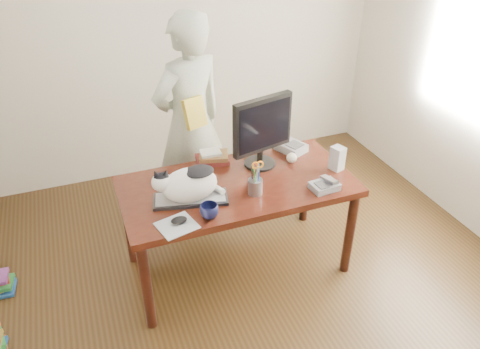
% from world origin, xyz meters
% --- Properties ---
extents(room, '(4.50, 4.50, 4.50)m').
position_xyz_m(room, '(0.00, 0.00, 1.35)').
color(room, black).
rests_on(room, ground).
extents(desk, '(1.60, 0.80, 0.75)m').
position_xyz_m(desk, '(0.00, 0.68, 0.60)').
color(desk, black).
rests_on(desk, ground).
extents(keyboard, '(0.51, 0.29, 0.03)m').
position_xyz_m(keyboard, '(-0.36, 0.51, 0.76)').
color(keyboard, black).
rests_on(keyboard, desk).
extents(cat, '(0.47, 0.30, 0.27)m').
position_xyz_m(cat, '(-0.37, 0.52, 0.89)').
color(cat, white).
rests_on(cat, keyboard).
extents(monitor, '(0.47, 0.28, 0.53)m').
position_xyz_m(monitor, '(0.25, 0.76, 1.05)').
color(monitor, black).
rests_on(monitor, desk).
extents(pen_cup, '(0.10, 0.10, 0.25)m').
position_xyz_m(pen_cup, '(0.07, 0.44, 0.82)').
color(pen_cup, gray).
rests_on(pen_cup, desk).
extents(mousepad, '(0.26, 0.25, 0.01)m').
position_xyz_m(mousepad, '(-0.51, 0.29, 0.75)').
color(mousepad, '#A3A9AF').
rests_on(mousepad, desk).
extents(mouse, '(0.11, 0.09, 0.04)m').
position_xyz_m(mouse, '(-0.49, 0.31, 0.77)').
color(mouse, black).
rests_on(mouse, mousepad).
extents(coffee_mug, '(0.16, 0.16, 0.09)m').
position_xyz_m(coffee_mug, '(-0.30, 0.30, 0.80)').
color(coffee_mug, black).
rests_on(coffee_mug, desk).
extents(phone, '(0.19, 0.17, 0.08)m').
position_xyz_m(phone, '(0.53, 0.32, 0.78)').
color(phone, slate).
rests_on(phone, desk).
extents(speaker, '(0.10, 0.11, 0.18)m').
position_xyz_m(speaker, '(0.73, 0.52, 0.84)').
color(speaker, '#A8A8AA').
rests_on(speaker, desk).
extents(baseball, '(0.08, 0.08, 0.08)m').
position_xyz_m(baseball, '(0.47, 0.72, 0.79)').
color(baseball, white).
rests_on(baseball, desk).
extents(book_stack, '(0.26, 0.21, 0.09)m').
position_xyz_m(book_stack, '(-0.07, 0.94, 0.79)').
color(book_stack, '#511615').
rests_on(book_stack, desk).
extents(calculator, '(0.24, 0.26, 0.07)m').
position_xyz_m(calculator, '(0.55, 0.89, 0.78)').
color(calculator, slate).
rests_on(calculator, desk).
extents(person, '(0.75, 0.62, 1.77)m').
position_xyz_m(person, '(-0.12, 1.35, 0.88)').
color(person, silver).
rests_on(person, ground).
extents(held_book, '(0.19, 0.15, 0.23)m').
position_xyz_m(held_book, '(-0.12, 1.18, 1.05)').
color(held_book, gold).
rests_on(held_book, person).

